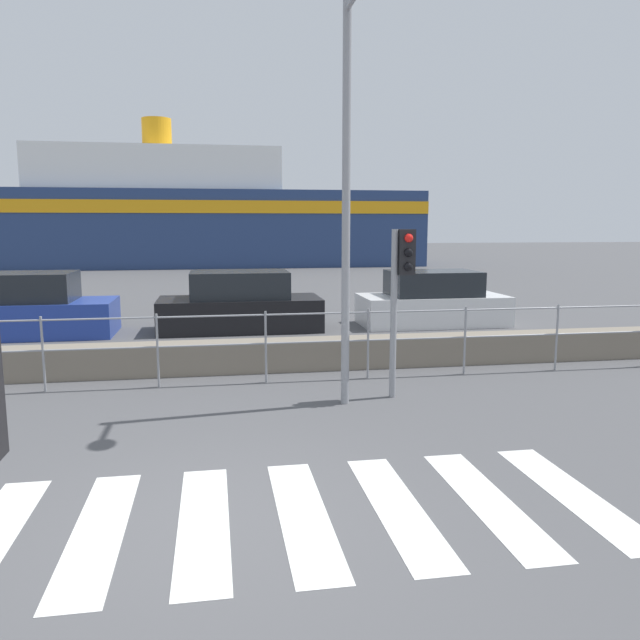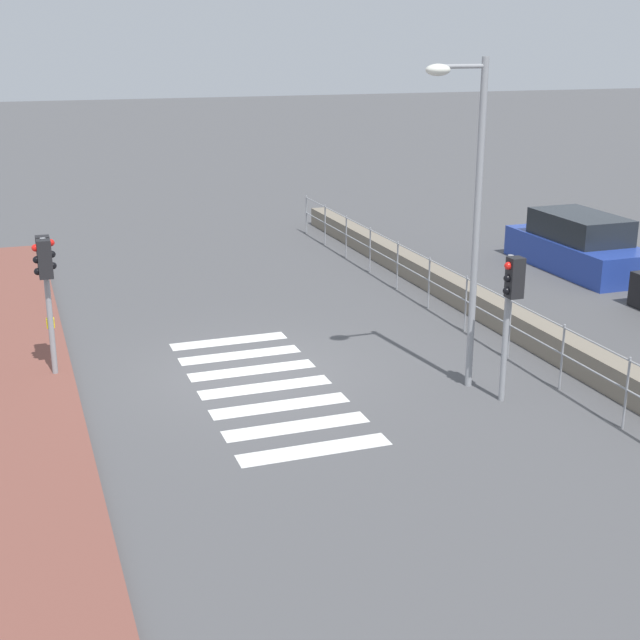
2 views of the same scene
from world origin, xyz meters
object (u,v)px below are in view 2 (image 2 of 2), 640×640
at_px(parked_car_blue, 578,246).
at_px(streetlamp, 468,189).
at_px(traffic_light_near, 46,270).
at_px(traffic_light_far, 511,297).

bearing_deg(parked_car_blue, streetlamp, -47.14).
relative_size(traffic_light_near, traffic_light_far, 1.03).
bearing_deg(streetlamp, traffic_light_far, 24.54).
bearing_deg(traffic_light_near, traffic_light_far, 62.73).
height_order(streetlamp, parked_car_blue, streetlamp).
bearing_deg(parked_car_blue, traffic_light_far, -41.73).
relative_size(traffic_light_near, parked_car_blue, 0.58).
height_order(traffic_light_far, parked_car_blue, traffic_light_far).
height_order(traffic_light_far, streetlamp, streetlamp).
bearing_deg(traffic_light_far, parked_car_blue, 138.27).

